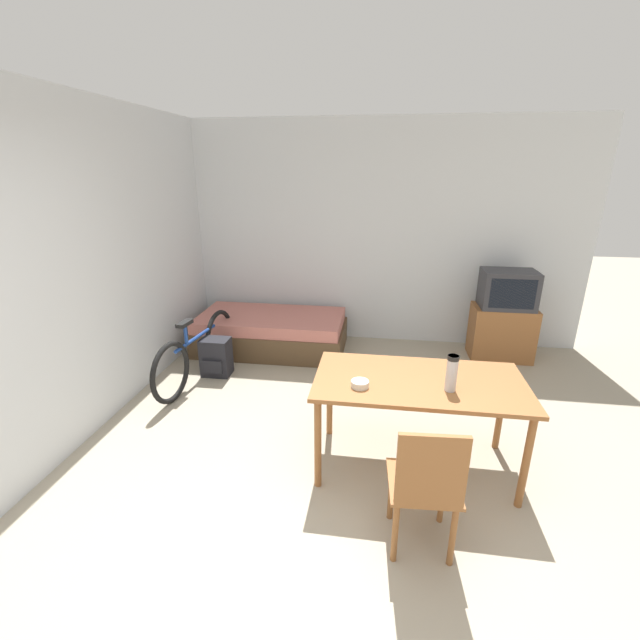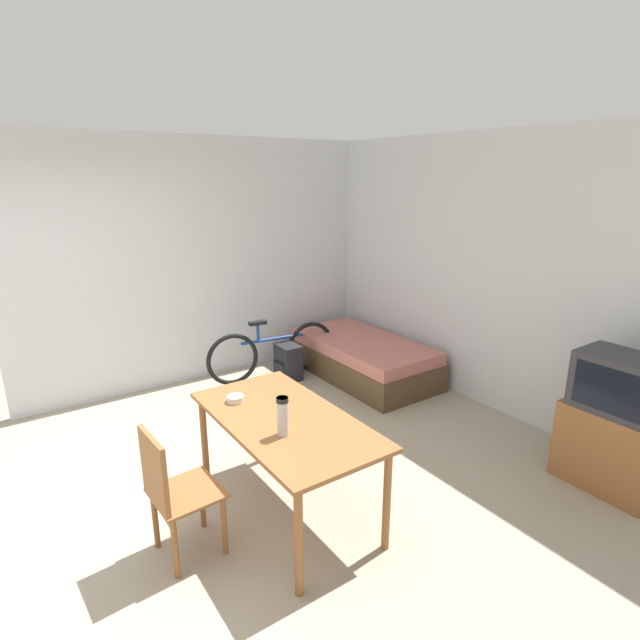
{
  "view_description": "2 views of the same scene",
  "coord_description": "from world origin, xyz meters",
  "px_view_note": "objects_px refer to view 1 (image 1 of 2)",
  "views": [
    {
      "loc": [
        0.22,
        -1.75,
        2.13
      ],
      "look_at": [
        -0.31,
        1.81,
        0.85
      ],
      "focal_mm": 24.0,
      "sensor_mm": 36.0,
      "label": 1
    },
    {
      "loc": [
        3.15,
        -0.5,
        2.29
      ],
      "look_at": [
        -0.32,
        1.88,
        1.06
      ],
      "focal_mm": 28.0,
      "sensor_mm": 36.0,
      "label": 2
    }
  ],
  "objects_px": {
    "wooden_chair": "(426,484)",
    "mate_bowl": "(360,384)",
    "tv": "(504,317)",
    "dining_table": "(419,389)",
    "thermos_flask": "(452,371)",
    "backpack": "(216,357)",
    "daybed": "(271,332)",
    "bicycle": "(197,351)"
  },
  "relations": [
    {
      "from": "wooden_chair",
      "to": "mate_bowl",
      "type": "distance_m",
      "value": 0.79
    },
    {
      "from": "tv",
      "to": "mate_bowl",
      "type": "distance_m",
      "value": 2.8
    },
    {
      "from": "dining_table",
      "to": "thermos_flask",
      "type": "relative_size",
      "value": 5.79
    },
    {
      "from": "thermos_flask",
      "to": "backpack",
      "type": "height_order",
      "value": "thermos_flask"
    },
    {
      "from": "daybed",
      "to": "mate_bowl",
      "type": "distance_m",
      "value": 2.55
    },
    {
      "from": "backpack",
      "to": "daybed",
      "type": "bearing_deg",
      "value": 61.92
    },
    {
      "from": "tv",
      "to": "wooden_chair",
      "type": "xyz_separation_m",
      "value": [
        -1.12,
        -2.95,
        -0.02
      ]
    },
    {
      "from": "daybed",
      "to": "tv",
      "type": "distance_m",
      "value": 2.76
    },
    {
      "from": "thermos_flask",
      "to": "backpack",
      "type": "distance_m",
      "value": 2.69
    },
    {
      "from": "mate_bowl",
      "to": "backpack",
      "type": "relative_size",
      "value": 0.29
    },
    {
      "from": "bicycle",
      "to": "mate_bowl",
      "type": "bearing_deg",
      "value": -35.98
    },
    {
      "from": "backpack",
      "to": "wooden_chair",
      "type": "bearing_deg",
      "value": -44.9
    },
    {
      "from": "dining_table",
      "to": "mate_bowl",
      "type": "relative_size",
      "value": 12.11
    },
    {
      "from": "bicycle",
      "to": "mate_bowl",
      "type": "relative_size",
      "value": 12.93
    },
    {
      "from": "tv",
      "to": "backpack",
      "type": "xyz_separation_m",
      "value": [
        -3.15,
        -0.93,
        -0.3
      ]
    },
    {
      "from": "wooden_chair",
      "to": "thermos_flask",
      "type": "bearing_deg",
      "value": 73.94
    },
    {
      "from": "daybed",
      "to": "backpack",
      "type": "relative_size",
      "value": 4.32
    },
    {
      "from": "bicycle",
      "to": "mate_bowl",
      "type": "height_order",
      "value": "mate_bowl"
    },
    {
      "from": "daybed",
      "to": "thermos_flask",
      "type": "bearing_deg",
      "value": -49.83
    },
    {
      "from": "mate_bowl",
      "to": "daybed",
      "type": "bearing_deg",
      "value": 118.93
    },
    {
      "from": "tv",
      "to": "dining_table",
      "type": "bearing_deg",
      "value": -117.45
    },
    {
      "from": "bicycle",
      "to": "daybed",
      "type": "bearing_deg",
      "value": 57.48
    },
    {
      "from": "mate_bowl",
      "to": "bicycle",
      "type": "bearing_deg",
      "value": 144.02
    },
    {
      "from": "tv",
      "to": "wooden_chair",
      "type": "bearing_deg",
      "value": -110.84
    },
    {
      "from": "dining_table",
      "to": "backpack",
      "type": "relative_size",
      "value": 3.56
    },
    {
      "from": "wooden_chair",
      "to": "thermos_flask",
      "type": "distance_m",
      "value": 0.79
    },
    {
      "from": "backpack",
      "to": "thermos_flask",
      "type": "bearing_deg",
      "value": -31.5
    },
    {
      "from": "bicycle",
      "to": "thermos_flask",
      "type": "distance_m",
      "value": 2.74
    },
    {
      "from": "thermos_flask",
      "to": "mate_bowl",
      "type": "relative_size",
      "value": 2.09
    },
    {
      "from": "bicycle",
      "to": "wooden_chair",
      "type": "bearing_deg",
      "value": -41.16
    },
    {
      "from": "thermos_flask",
      "to": "dining_table",
      "type": "bearing_deg",
      "value": 146.32
    },
    {
      "from": "thermos_flask",
      "to": "backpack",
      "type": "relative_size",
      "value": 0.61
    },
    {
      "from": "daybed",
      "to": "bicycle",
      "type": "bearing_deg",
      "value": -122.52
    },
    {
      "from": "tv",
      "to": "thermos_flask",
      "type": "height_order",
      "value": "tv"
    },
    {
      "from": "tv",
      "to": "bicycle",
      "type": "height_order",
      "value": "tv"
    },
    {
      "from": "daybed",
      "to": "wooden_chair",
      "type": "relative_size",
      "value": 2.06
    },
    {
      "from": "tv",
      "to": "mate_bowl",
      "type": "xyz_separation_m",
      "value": [
        -1.53,
        -2.33,
        0.24
      ]
    },
    {
      "from": "bicycle",
      "to": "backpack",
      "type": "bearing_deg",
      "value": 36.56
    },
    {
      "from": "wooden_chair",
      "to": "backpack",
      "type": "bearing_deg",
      "value": 135.1
    },
    {
      "from": "bicycle",
      "to": "mate_bowl",
      "type": "xyz_separation_m",
      "value": [
        1.77,
        -1.29,
        0.43
      ]
    },
    {
      "from": "tv",
      "to": "dining_table",
      "type": "xyz_separation_m",
      "value": [
        -1.12,
        -2.16,
        0.14
      ]
    },
    {
      "from": "daybed",
      "to": "backpack",
      "type": "height_order",
      "value": "daybed"
    }
  ]
}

